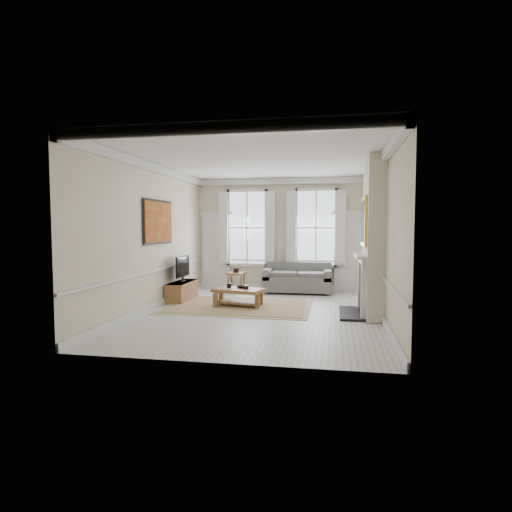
% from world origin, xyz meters
% --- Properties ---
extents(floor, '(7.20, 7.20, 0.00)m').
position_xyz_m(floor, '(0.00, 0.00, 0.00)').
color(floor, '#B7B5AD').
rests_on(floor, ground).
extents(ceiling, '(7.20, 7.20, 0.00)m').
position_xyz_m(ceiling, '(0.00, 0.00, 3.40)').
color(ceiling, white).
rests_on(ceiling, back_wall).
extents(back_wall, '(5.20, 0.00, 5.20)m').
position_xyz_m(back_wall, '(0.00, 3.60, 1.70)').
color(back_wall, beige).
rests_on(back_wall, floor).
extents(left_wall, '(0.00, 7.20, 7.20)m').
position_xyz_m(left_wall, '(-2.60, 0.00, 1.70)').
color(left_wall, beige).
rests_on(left_wall, floor).
extents(right_wall, '(0.00, 7.20, 7.20)m').
position_xyz_m(right_wall, '(2.60, 0.00, 1.70)').
color(right_wall, beige).
rests_on(right_wall, floor).
extents(window_left, '(1.26, 0.20, 2.20)m').
position_xyz_m(window_left, '(-1.05, 3.55, 1.90)').
color(window_left, '#B2BCC6').
rests_on(window_left, back_wall).
extents(window_right, '(1.26, 0.20, 2.20)m').
position_xyz_m(window_right, '(1.05, 3.55, 1.90)').
color(window_right, '#B2BCC6').
rests_on(window_right, back_wall).
extents(door_left, '(0.90, 0.08, 2.30)m').
position_xyz_m(door_left, '(-2.05, 3.56, 1.15)').
color(door_left, silver).
rests_on(door_left, floor).
extents(door_right, '(0.90, 0.08, 2.30)m').
position_xyz_m(door_right, '(2.05, 3.56, 1.15)').
color(door_right, silver).
rests_on(door_right, floor).
extents(painting, '(0.05, 1.66, 1.06)m').
position_xyz_m(painting, '(-2.56, 0.30, 2.05)').
color(painting, '#BA761F').
rests_on(painting, left_wall).
extents(chimney_breast, '(0.35, 1.70, 3.38)m').
position_xyz_m(chimney_breast, '(2.43, 0.20, 1.70)').
color(chimney_breast, beige).
rests_on(chimney_breast, floor).
extents(hearth, '(0.55, 1.50, 0.05)m').
position_xyz_m(hearth, '(2.00, 0.20, 0.03)').
color(hearth, black).
rests_on(hearth, floor).
extents(fireplace, '(0.21, 1.45, 1.33)m').
position_xyz_m(fireplace, '(2.20, 0.20, 0.73)').
color(fireplace, silver).
rests_on(fireplace, floor).
extents(mirror, '(0.06, 1.26, 1.06)m').
position_xyz_m(mirror, '(2.21, 0.20, 2.05)').
color(mirror, gold).
rests_on(mirror, chimney_breast).
extents(sofa, '(1.95, 0.95, 0.88)m').
position_xyz_m(sofa, '(0.55, 3.11, 0.37)').
color(sofa, '#5A5A58').
rests_on(sofa, floor).
extents(side_table, '(0.58, 0.58, 0.57)m').
position_xyz_m(side_table, '(-1.27, 2.96, 0.46)').
color(side_table, olive).
rests_on(side_table, floor).
extents(rug, '(3.50, 2.60, 0.02)m').
position_xyz_m(rug, '(-0.68, 0.66, 0.01)').
color(rug, olive).
rests_on(rug, floor).
extents(coffee_table, '(1.30, 0.92, 0.44)m').
position_xyz_m(coffee_table, '(-0.68, 0.66, 0.36)').
color(coffee_table, olive).
rests_on(coffee_table, rug).
extents(ceramic_pot_a, '(0.11, 0.11, 0.11)m').
position_xyz_m(ceramic_pot_a, '(-0.93, 0.71, 0.50)').
color(ceramic_pot_a, black).
rests_on(ceramic_pot_a, coffee_table).
extents(ceramic_pot_b, '(0.12, 0.12, 0.09)m').
position_xyz_m(ceramic_pot_b, '(-0.48, 0.61, 0.49)').
color(ceramic_pot_b, black).
rests_on(ceramic_pot_b, coffee_table).
extents(bowl, '(0.31, 0.31, 0.06)m').
position_xyz_m(bowl, '(-0.63, 0.76, 0.47)').
color(bowl, black).
rests_on(bowl, coffee_table).
extents(tv_stand, '(0.44, 1.37, 0.49)m').
position_xyz_m(tv_stand, '(-2.34, 1.27, 0.24)').
color(tv_stand, olive).
rests_on(tv_stand, floor).
extents(tv, '(0.08, 0.90, 0.68)m').
position_xyz_m(tv, '(-2.32, 1.27, 0.88)').
color(tv, black).
rests_on(tv, tv_stand).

